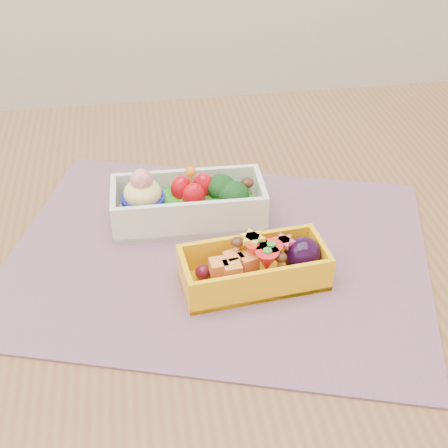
{
  "coord_description": "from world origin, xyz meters",
  "views": [
    {
      "loc": [
        -0.04,
        -0.57,
        1.2
      ],
      "look_at": [
        0.05,
        -0.02,
        0.79
      ],
      "focal_mm": 49.38,
      "sensor_mm": 36.0,
      "label": 1
    }
  ],
  "objects": [
    {
      "name": "placemat",
      "position": [
        0.04,
        -0.03,
        0.75
      ],
      "size": [
        0.56,
        0.49,
        0.0
      ],
      "primitive_type": "cube",
      "rotation": [
        0.0,
        0.0,
        -0.31
      ],
      "color": "#845B68",
      "rests_on": "table"
    },
    {
      "name": "table",
      "position": [
        0.0,
        0.0,
        0.65
      ],
      "size": [
        1.2,
        0.8,
        0.75
      ],
      "color": "brown",
      "rests_on": "ground"
    },
    {
      "name": "bento_yellow",
      "position": [
        0.07,
        -0.08,
        0.77
      ],
      "size": [
        0.16,
        0.08,
        0.05
      ],
      "rotation": [
        0.0,
        0.0,
        0.1
      ],
      "color": "#FFB70D",
      "rests_on": "placemat"
    },
    {
      "name": "bento_white",
      "position": [
        0.01,
        0.04,
        0.78
      ],
      "size": [
        0.19,
        0.09,
        0.08
      ],
      "rotation": [
        0.0,
        0.0,
        -0.03
      ],
      "color": "silver",
      "rests_on": "placemat"
    }
  ]
}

